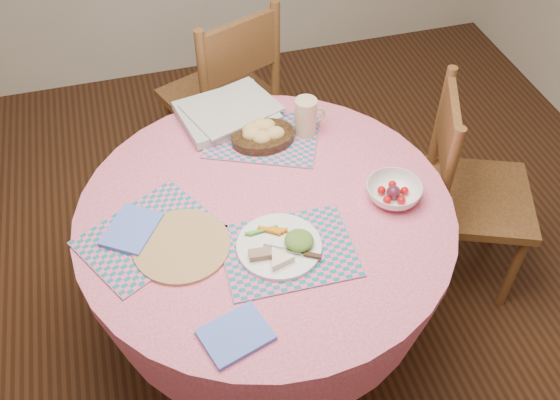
{
  "coord_description": "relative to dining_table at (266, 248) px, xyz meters",
  "views": [
    {
      "loc": [
        -0.33,
        -1.35,
        2.23
      ],
      "look_at": [
        0.05,
        0.0,
        0.78
      ],
      "focal_mm": 40.0,
      "sensor_mm": 36.0,
      "label": 1
    }
  ],
  "objects": [
    {
      "name": "chair_right",
      "position": [
        0.86,
        0.13,
        -0.07
      ],
      "size": [
        0.54,
        0.55,
        0.93
      ],
      "rotation": [
        0.0,
        0.0,
        1.18
      ],
      "color": "brown",
      "rests_on": "ground"
    },
    {
      "name": "dining_table",
      "position": [
        0.0,
        0.0,
        0.0
      ],
      "size": [
        1.24,
        1.24,
        0.75
      ],
      "color": "pink",
      "rests_on": "ground"
    },
    {
      "name": "newspaper_stack",
      "position": [
        -0.01,
        0.5,
        0.22
      ],
      "size": [
        0.4,
        0.34,
        0.04
      ],
      "rotation": [
        0.0,
        0.0,
        0.19
      ],
      "color": "silver",
      "rests_on": "dining_table"
    },
    {
      "name": "wicker_trivet",
      "position": [
        -0.29,
        -0.08,
        0.2
      ],
      "size": [
        0.3,
        0.3,
        0.01
      ],
      "primitive_type": "cylinder",
      "color": "#A77748",
      "rests_on": "dining_table"
    },
    {
      "name": "latte_mug",
      "position": [
        0.24,
        0.33,
        0.27
      ],
      "size": [
        0.12,
        0.08,
        0.14
      ],
      "color": "#C8B48A",
      "rests_on": "placemat_back"
    },
    {
      "name": "placemat_front",
      "position": [
        0.02,
        -0.19,
        0.2
      ],
      "size": [
        0.41,
        0.31,
        0.01
      ],
      "primitive_type": "cube",
      "rotation": [
        0.0,
        0.0,
        -0.03
      ],
      "color": "#15737A",
      "rests_on": "dining_table"
    },
    {
      "name": "napkin_near",
      "position": [
        -0.2,
        -0.44,
        0.2
      ],
      "size": [
        0.21,
        0.19,
        0.01
      ],
      "primitive_type": "cube",
      "rotation": [
        0.0,
        0.0,
        0.3
      ],
      "color": "#5674DE",
      "rests_on": "dining_table"
    },
    {
      "name": "placemat_left",
      "position": [
        -0.38,
        -0.01,
        0.2
      ],
      "size": [
        0.5,
        0.46,
        0.01
      ],
      "primitive_type": "cube",
      "rotation": [
        0.0,
        0.0,
        0.5
      ],
      "color": "#15737A",
      "rests_on": "dining_table"
    },
    {
      "name": "dinner_plate",
      "position": [
        0.01,
        -0.18,
        0.22
      ],
      "size": [
        0.26,
        0.26,
        0.05
      ],
      "rotation": [
        0.0,
        0.0,
        -0.09
      ],
      "color": "white",
      "rests_on": "placemat_front"
    },
    {
      "name": "placemat_back",
      "position": [
        0.09,
        0.36,
        0.2
      ],
      "size": [
        0.49,
        0.44,
        0.01
      ],
      "primitive_type": "cube",
      "rotation": [
        0.0,
        0.0,
        -0.42
      ],
      "color": "#15737A",
      "rests_on": "dining_table"
    },
    {
      "name": "ground",
      "position": [
        0.0,
        0.0,
        -0.56
      ],
      "size": [
        4.0,
        4.0,
        0.0
      ],
      "primitive_type": "plane",
      "color": "#331C0F",
      "rests_on": "ground"
    },
    {
      "name": "chair_back",
      "position": [
        0.06,
        0.97,
        -0.05
      ],
      "size": [
        0.58,
        0.57,
        0.97
      ],
      "rotation": [
        0.0,
        0.0,
        3.53
      ],
      "color": "brown",
      "rests_on": "ground"
    },
    {
      "name": "fruit_bowl",
      "position": [
        0.42,
        -0.07,
        0.22
      ],
      "size": [
        0.2,
        0.2,
        0.06
      ],
      "rotation": [
        0.0,
        0.0,
        -0.13
      ],
      "color": "white",
      "rests_on": "dining_table"
    },
    {
      "name": "napkin_far",
      "position": [
        -0.43,
        0.02,
        0.21
      ],
      "size": [
        0.22,
        0.23,
        0.01
      ],
      "primitive_type": "cube",
      "rotation": [
        0.0,
        0.0,
        0.98
      ],
      "color": "#5674DE",
      "rests_on": "placemat_left"
    },
    {
      "name": "bread_bowl",
      "position": [
        0.08,
        0.33,
        0.23
      ],
      "size": [
        0.23,
        0.23,
        0.08
      ],
      "color": "black",
      "rests_on": "placemat_back"
    }
  ]
}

